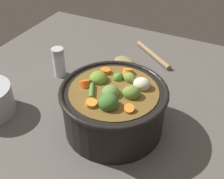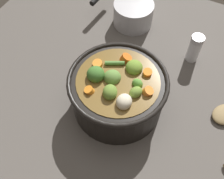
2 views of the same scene
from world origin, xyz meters
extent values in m
plane|color=#514C47|center=(0.00, 0.00, 0.00)|extent=(1.10, 1.10, 0.00)
cylinder|color=black|center=(0.00, 0.00, 0.06)|extent=(0.24, 0.24, 0.11)
torus|color=black|center=(0.00, 0.00, 0.11)|extent=(0.25, 0.25, 0.01)
cylinder|color=brown|center=(0.00, 0.00, 0.06)|extent=(0.21, 0.21, 0.11)
ellipsoid|color=olive|center=(0.02, 0.05, 0.12)|extent=(0.04, 0.04, 0.03)
ellipsoid|color=#3D6C2B|center=(0.01, -0.05, 0.12)|extent=(0.05, 0.05, 0.04)
ellipsoid|color=#5E863C|center=(0.00, -0.02, 0.12)|extent=(0.06, 0.06, 0.03)
ellipsoid|color=olive|center=(0.04, 0.00, 0.12)|extent=(0.05, 0.04, 0.03)
ellipsoid|color=#538B33|center=(-0.01, 0.05, 0.12)|extent=(0.03, 0.03, 0.03)
ellipsoid|color=olive|center=(-0.05, 0.02, 0.12)|extent=(0.05, 0.05, 0.03)
cylinder|color=#D95E19|center=(-0.07, -0.01, 0.12)|extent=(0.04, 0.04, 0.03)
cylinder|color=orange|center=(0.06, -0.05, 0.12)|extent=(0.03, 0.03, 0.02)
cylinder|color=orange|center=(-0.02, -0.07, 0.12)|extent=(0.03, 0.03, 0.02)
cylinder|color=orange|center=(-0.05, 0.06, 0.12)|extent=(0.03, 0.03, 0.02)
cylinder|color=orange|center=(0.00, 0.08, 0.12)|extent=(0.03, 0.03, 0.03)
ellipsoid|color=beige|center=(0.05, 0.04, 0.12)|extent=(0.04, 0.04, 0.03)
cylinder|color=#507F37|center=(-0.04, -0.03, 0.12)|extent=(0.03, 0.05, 0.01)
ellipsoid|color=olive|center=(-0.10, 0.27, 0.01)|extent=(0.10, 0.09, 0.02)
cylinder|color=olive|center=(-0.03, 0.37, 0.01)|extent=(0.16, 0.13, 0.02)
cylinder|color=silver|center=(-0.25, 0.13, 0.04)|extent=(0.04, 0.04, 0.08)
cylinder|color=#B7B7BC|center=(-0.25, 0.13, 0.08)|extent=(0.04, 0.04, 0.02)
camera|label=1|loc=(0.23, -0.47, 0.52)|focal=46.37mm
camera|label=2|loc=(0.35, 0.16, 0.65)|focal=43.84mm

